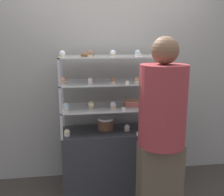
% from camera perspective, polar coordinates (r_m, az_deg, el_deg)
% --- Properties ---
extents(ground_plane, '(20.00, 20.00, 0.00)m').
position_cam_1_polar(ground_plane, '(3.31, -0.00, -18.64)').
color(ground_plane, '#38332D').
extents(back_wall, '(8.00, 0.05, 2.60)m').
position_cam_1_polar(back_wall, '(3.22, -0.94, 5.22)').
color(back_wall, gray).
rests_on(back_wall, ground_plane).
extents(display_base, '(1.12, 0.46, 0.71)m').
position_cam_1_polar(display_base, '(3.14, -0.00, -13.12)').
color(display_base, '#333338').
rests_on(display_base, ground_plane).
extents(display_riser_lower, '(1.12, 0.46, 0.28)m').
position_cam_1_polar(display_riser_lower, '(2.92, -0.00, -2.22)').
color(display_riser_lower, '#B7B7BC').
rests_on(display_riser_lower, display_base).
extents(display_riser_middle, '(1.12, 0.46, 0.28)m').
position_cam_1_polar(display_riser_middle, '(2.86, -0.00, 3.18)').
color(display_riser_middle, '#B7B7BC').
rests_on(display_riser_middle, display_riser_lower).
extents(display_riser_upper, '(1.12, 0.46, 0.28)m').
position_cam_1_polar(display_riser_upper, '(2.83, -0.00, 8.75)').
color(display_riser_upper, '#B7B7BC').
rests_on(display_riser_upper, display_riser_middle).
extents(layer_cake_centerpiece, '(0.18, 0.18, 0.14)m').
position_cam_1_polar(layer_cake_centerpiece, '(3.01, -1.43, -5.57)').
color(layer_cake_centerpiece, brown).
rests_on(layer_cake_centerpiece, display_base).
extents(sheet_cake_frosted, '(0.26, 0.15, 0.06)m').
position_cam_1_polar(sheet_cake_frosted, '(2.96, 5.22, -1.06)').
color(sheet_cake_frosted, '#C66660').
rests_on(sheet_cake_frosted, display_riser_lower).
extents(cupcake_0, '(0.06, 0.06, 0.07)m').
position_cam_1_polar(cupcake_0, '(2.86, -9.75, -7.45)').
color(cupcake_0, white).
rests_on(cupcake_0, display_base).
extents(cupcake_1, '(0.06, 0.06, 0.07)m').
position_cam_1_polar(cupcake_1, '(2.98, 3.29, -6.49)').
color(cupcake_1, '#CCB28C').
rests_on(cupcake_1, display_base).
extents(cupcake_2, '(0.06, 0.06, 0.07)m').
position_cam_1_polar(cupcake_2, '(3.01, 10.07, -6.47)').
color(cupcake_2, beige).
rests_on(cupcake_2, display_base).
extents(price_tag_0, '(0.04, 0.00, 0.04)m').
position_cam_1_polar(price_tag_0, '(2.84, 5.74, -7.75)').
color(price_tag_0, white).
rests_on(price_tag_0, display_base).
extents(cupcake_3, '(0.06, 0.06, 0.08)m').
position_cam_1_polar(cupcake_3, '(2.80, -9.94, -1.89)').
color(cupcake_3, beige).
rests_on(cupcake_3, display_riser_lower).
extents(cupcake_4, '(0.06, 0.06, 0.08)m').
position_cam_1_polar(cupcake_4, '(2.84, -4.58, -1.55)').
color(cupcake_4, '#CCB28C').
rests_on(cupcake_4, display_riser_lower).
extents(cupcake_5, '(0.06, 0.06, 0.08)m').
position_cam_1_polar(cupcake_5, '(2.83, 0.27, -1.55)').
color(cupcake_5, '#CCB28C').
rests_on(cupcake_5, display_riser_lower).
extents(cupcake_6, '(0.06, 0.06, 0.08)m').
position_cam_1_polar(cupcake_6, '(2.93, 10.19, -1.25)').
color(cupcake_6, beige).
rests_on(cupcake_6, display_riser_lower).
extents(price_tag_1, '(0.04, 0.00, 0.04)m').
position_cam_1_polar(price_tag_1, '(2.72, 2.56, -2.46)').
color(price_tag_1, white).
rests_on(price_tag_1, display_riser_lower).
extents(cupcake_7, '(0.05, 0.05, 0.06)m').
position_cam_1_polar(cupcake_7, '(2.79, -10.57, 3.73)').
color(cupcake_7, '#CCB28C').
rests_on(cupcake_7, display_riser_middle).
extents(cupcake_8, '(0.05, 0.05, 0.06)m').
position_cam_1_polar(cupcake_8, '(2.73, -4.76, 3.72)').
color(cupcake_8, beige).
rests_on(cupcake_8, display_riser_middle).
extents(cupcake_9, '(0.05, 0.05, 0.06)m').
position_cam_1_polar(cupcake_9, '(2.74, 0.26, 3.81)').
color(cupcake_9, '#CCB28C').
rests_on(cupcake_9, display_riser_middle).
extents(cupcake_10, '(0.05, 0.05, 0.06)m').
position_cam_1_polar(cupcake_10, '(2.79, 5.42, 3.91)').
color(cupcake_10, beige).
rests_on(cupcake_10, display_riser_middle).
extents(cupcake_11, '(0.05, 0.05, 0.06)m').
position_cam_1_polar(cupcake_11, '(2.92, 9.79, 4.17)').
color(cupcake_11, beige).
rests_on(cupcake_11, display_riser_middle).
extents(price_tag_2, '(0.04, 0.00, 0.04)m').
position_cam_1_polar(price_tag_2, '(2.67, 3.34, 3.34)').
color(price_tag_2, white).
rests_on(price_tag_2, display_riser_middle).
extents(cupcake_12, '(0.06, 0.06, 0.07)m').
position_cam_1_polar(cupcake_12, '(2.67, -10.76, 9.37)').
color(cupcake_12, '#CCB28C').
rests_on(cupcake_12, display_riser_upper).
extents(cupcake_13, '(0.06, 0.06, 0.07)m').
position_cam_1_polar(cupcake_13, '(2.69, -4.79, 9.57)').
color(cupcake_13, '#CCB28C').
rests_on(cupcake_13, display_riser_upper).
extents(cupcake_14, '(0.06, 0.06, 0.07)m').
position_cam_1_polar(cupcake_14, '(2.76, 0.19, 9.70)').
color(cupcake_14, '#CCB28C').
rests_on(cupcake_14, display_riser_upper).
extents(cupcake_15, '(0.06, 0.06, 0.07)m').
position_cam_1_polar(cupcake_15, '(2.81, 5.58, 9.69)').
color(cupcake_15, white).
rests_on(cupcake_15, display_riser_upper).
extents(cupcake_16, '(0.06, 0.06, 0.07)m').
position_cam_1_polar(cupcake_16, '(2.85, 10.30, 9.60)').
color(cupcake_16, beige).
rests_on(cupcake_16, display_riser_upper).
extents(price_tag_3, '(0.04, 0.00, 0.04)m').
position_cam_1_polar(price_tag_3, '(2.67, 6.03, 9.30)').
color(price_tag_3, white).
rests_on(price_tag_3, display_riser_upper).
extents(donut_glazed, '(0.14, 0.14, 0.04)m').
position_cam_1_polar(donut_glazed, '(2.83, -5.44, 9.45)').
color(donut_glazed, brown).
rests_on(donut_glazed, display_riser_upper).
extents(customer_figure, '(0.41, 0.41, 1.75)m').
position_cam_1_polar(customer_figure, '(2.35, 10.73, -7.15)').
color(customer_figure, brown).
rests_on(customer_figure, ground_plane).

